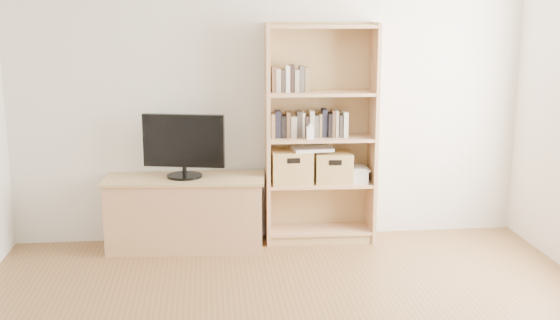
{
  "coord_description": "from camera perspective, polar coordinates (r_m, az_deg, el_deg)",
  "views": [
    {
      "loc": [
        -0.56,
        -3.58,
        2.02
      ],
      "look_at": [
        0.02,
        1.9,
        0.83
      ],
      "focal_mm": 45.0,
      "sensor_mm": 36.0,
      "label": 1
    }
  ],
  "objects": [
    {
      "name": "baby_monitor",
      "position": [
        5.96,
        2.45,
        2.21
      ],
      "size": [
        0.06,
        0.04,
        0.11
      ],
      "primitive_type": "cube",
      "rotation": [
        0.0,
        0.0,
        0.1
      ],
      "color": "white",
      "rests_on": "bookshelf"
    },
    {
      "name": "books_row_upper",
      "position": [
        6.02,
        1.33,
        6.46
      ],
      "size": [
        0.36,
        0.14,
        0.19
      ],
      "primitive_type": "cube",
      "rotation": [
        0.0,
        0.0,
        -0.02
      ],
      "color": "olive",
      "rests_on": "bookshelf"
    },
    {
      "name": "back_wall",
      "position": [
        6.15,
        -0.82,
        5.46
      ],
      "size": [
        4.5,
        0.02,
        2.6
      ],
      "primitive_type": "cube",
      "color": "silver",
      "rests_on": "floor"
    },
    {
      "name": "magazine_stack",
      "position": [
        6.21,
        6.3,
        -1.24
      ],
      "size": [
        0.19,
        0.25,
        0.11
      ],
      "primitive_type": "cube",
      "rotation": [
        0.0,
        0.0,
        -0.09
      ],
      "color": "#BCB7AF",
      "rests_on": "bookshelf"
    },
    {
      "name": "bookshelf",
      "position": [
        6.08,
        3.32,
        2.09
      ],
      "size": [
        0.96,
        0.37,
        1.91
      ],
      "primitive_type": "cube",
      "rotation": [
        0.0,
        0.0,
        -0.03
      ],
      "color": "tan",
      "rests_on": "floor"
    },
    {
      "name": "basket_left",
      "position": [
        6.11,
        0.93,
        -0.55
      ],
      "size": [
        0.35,
        0.29,
        0.29
      ],
      "primitive_type": "cube",
      "rotation": [
        0.0,
        0.0,
        0.02
      ],
      "color": "#AD894E",
      "rests_on": "bookshelf"
    },
    {
      "name": "laptop",
      "position": [
        6.09,
        2.62,
        0.92
      ],
      "size": [
        0.36,
        0.27,
        0.03
      ],
      "primitive_type": "cube",
      "rotation": [
        0.0,
        0.0,
        0.11
      ],
      "color": "white",
      "rests_on": "basket_left"
    },
    {
      "name": "books_row_mid",
      "position": [
        6.09,
        3.31,
        2.98
      ],
      "size": [
        0.85,
        0.17,
        0.23
      ],
      "primitive_type": "cube",
      "rotation": [
        0.0,
        0.0,
        0.01
      ],
      "color": "olive",
      "rests_on": "bookshelf"
    },
    {
      "name": "basket_right",
      "position": [
        6.15,
        4.37,
        -0.6
      ],
      "size": [
        0.34,
        0.28,
        0.26
      ],
      "primitive_type": "cube",
      "rotation": [
        0.0,
        0.0,
        -0.07
      ],
      "color": "#AD894E",
      "rests_on": "bookshelf"
    },
    {
      "name": "television",
      "position": [
        5.94,
        -7.83,
        1.19
      ],
      "size": [
        0.69,
        0.2,
        0.54
      ],
      "primitive_type": "cube",
      "rotation": [
        0.0,
        0.0,
        -0.22
      ],
      "color": "black",
      "rests_on": "tv_stand"
    },
    {
      "name": "tv_stand",
      "position": [
        6.09,
        -7.66,
        -4.35
      ],
      "size": [
        1.34,
        0.59,
        0.6
      ],
      "primitive_type": "cube",
      "rotation": [
        0.0,
        0.0,
        -0.08
      ],
      "color": "tan",
      "rests_on": "floor"
    }
  ]
}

